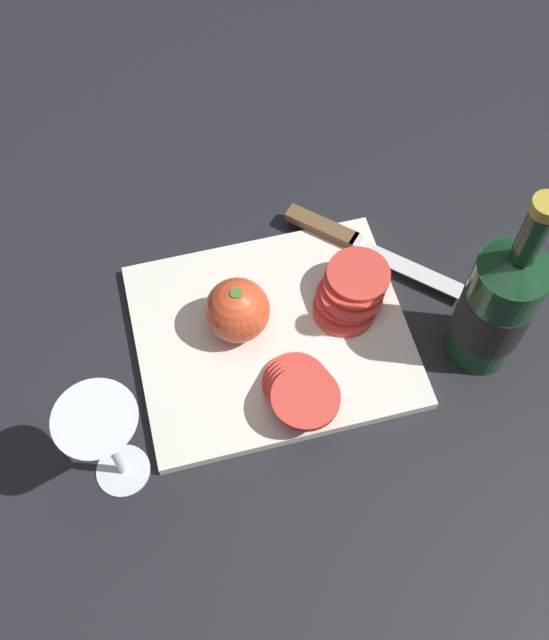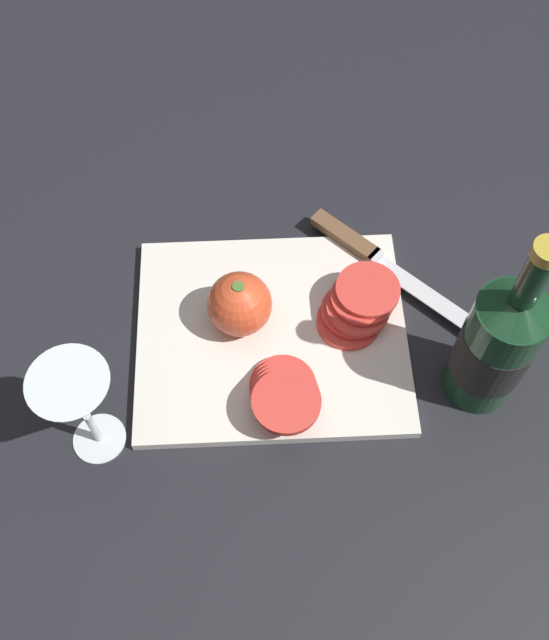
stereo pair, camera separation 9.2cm
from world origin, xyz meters
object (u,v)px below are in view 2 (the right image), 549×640
object	(u,v)px
wine_bottle	(496,345)
knife	(361,248)
whole_tomato	(240,302)
tomato_slice_stack_far	(284,394)
tomato_slice_stack_near	(358,306)
wine_glass	(78,401)

from	to	relation	value
wine_bottle	knife	bearing A→B (deg)	122.45
whole_tomato	knife	xyz separation A→B (m)	(0.16, 0.10, -0.03)
knife	tomato_slice_stack_far	xyz separation A→B (m)	(-0.11, -0.21, 0.01)
whole_tomato	tomato_slice_stack_near	size ratio (longest dim) A/B	0.77
wine_bottle	whole_tomato	size ratio (longest dim) A/B	3.56
knife	wine_glass	bearing A→B (deg)	-99.96
wine_bottle	tomato_slice_stack_near	xyz separation A→B (m)	(-0.14, 0.10, -0.07)
tomato_slice_stack_near	knife	bearing A→B (deg)	81.07
whole_tomato	tomato_slice_stack_far	size ratio (longest dim) A/B	0.71
tomato_slice_stack_far	wine_glass	bearing A→B (deg)	-171.50
wine_bottle	knife	world-z (taller)	wine_bottle
tomato_slice_stack_near	wine_bottle	bearing A→B (deg)	-34.82
tomato_slice_stack_near	whole_tomato	bearing A→B (deg)	179.89
wine_bottle	wine_glass	distance (m)	0.46
wine_glass	tomato_slice_stack_far	bearing A→B (deg)	8.50
wine_bottle	tomato_slice_stack_far	size ratio (longest dim) A/B	2.51
whole_tomato	tomato_slice_stack_far	bearing A→B (deg)	-66.91
wine_bottle	tomato_slice_stack_near	world-z (taller)	wine_bottle
whole_tomato	wine_bottle	bearing A→B (deg)	-18.69
wine_glass	tomato_slice_stack_near	bearing A→B (deg)	24.98
whole_tomato	knife	world-z (taller)	whole_tomato
wine_bottle	tomato_slice_stack_near	size ratio (longest dim) A/B	2.73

